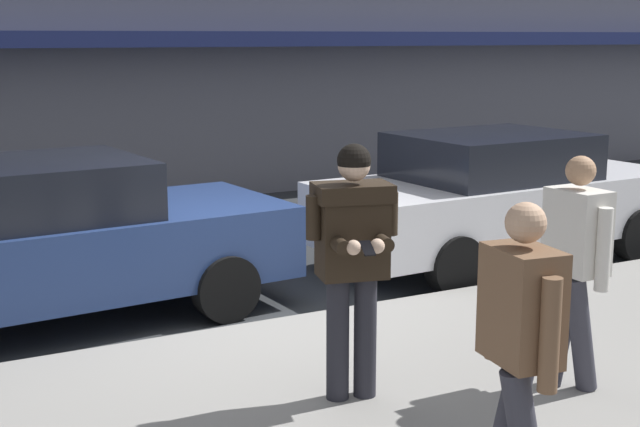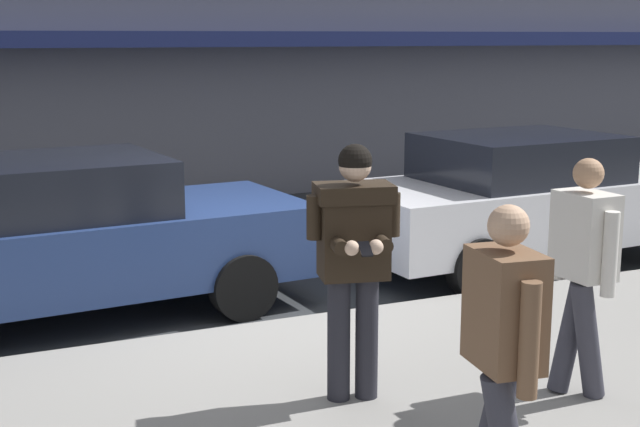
% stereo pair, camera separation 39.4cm
% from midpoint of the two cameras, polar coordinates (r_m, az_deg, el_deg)
% --- Properties ---
extents(ground_plane, '(80.00, 80.00, 0.00)m').
position_cam_midpoint_polar(ground_plane, '(8.28, -2.16, -7.35)').
color(ground_plane, '#2B2D30').
extents(sidewalk, '(32.00, 5.30, 0.14)m').
position_cam_midpoint_polar(sidewalk, '(6.46, 16.31, -12.70)').
color(sidewalk, gray).
rests_on(sidewalk, ground).
extents(curb_paint_line, '(28.00, 0.12, 0.01)m').
position_cam_midpoint_polar(curb_paint_line, '(8.73, 3.85, -6.37)').
color(curb_paint_line, silver).
rests_on(curb_paint_line, ground).
extents(parked_sedan_mid, '(4.63, 2.20, 1.54)m').
position_cam_midpoint_polar(parked_sedan_mid, '(8.67, -14.72, -1.45)').
color(parked_sedan_mid, navy).
rests_on(parked_sedan_mid, ground).
extents(parked_sedan_far, '(4.59, 2.12, 1.54)m').
position_cam_midpoint_polar(parked_sedan_far, '(10.68, 14.14, 0.94)').
color(parked_sedan_far, silver).
rests_on(parked_sedan_far, ground).
extents(man_texting_on_phone, '(0.64, 0.63, 1.81)m').
position_cam_midpoint_polar(man_texting_on_phone, '(6.07, 4.04, -2.03)').
color(man_texting_on_phone, '#23232B').
rests_on(man_texting_on_phone, sidewalk).
extents(pedestrian_in_light_coat, '(0.33, 0.60, 1.70)m').
position_cam_midpoint_polar(pedestrian_in_light_coat, '(6.49, 18.18, -3.00)').
color(pedestrian_in_light_coat, '#33333D').
rests_on(pedestrian_in_light_coat, sidewalk).
extents(pedestrian_dark_coat, '(0.37, 0.60, 1.70)m').
position_cam_midpoint_polar(pedestrian_dark_coat, '(4.69, 14.06, -8.24)').
color(pedestrian_dark_coat, '#33333D').
rests_on(pedestrian_dark_coat, sidewalk).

